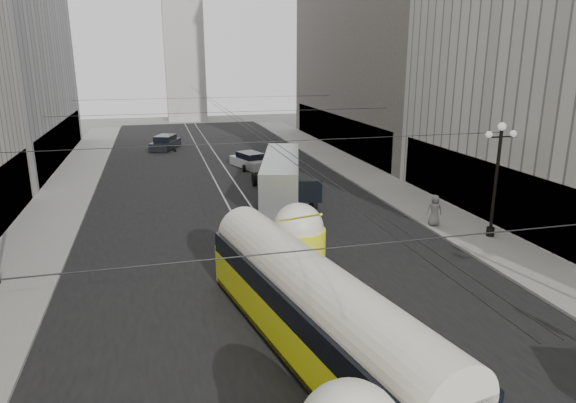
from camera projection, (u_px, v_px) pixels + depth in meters
road at (230, 190)px, 39.37m from camera, size 20.00×85.00×0.02m
sidewalk_left at (69, 188)px, 39.70m from camera, size 4.00×72.00×0.15m
sidewalk_right at (358, 171)px, 45.52m from camera, size 4.00×72.00×0.15m
rail_left at (220, 191)px, 39.19m from camera, size 0.12×85.00×0.04m
rail_right at (240, 190)px, 39.55m from camera, size 0.12×85.00×0.04m
distant_tower at (182, 23)px, 79.55m from camera, size 6.00×6.00×31.36m
lamppost_right_mid at (497, 174)px, 27.90m from camera, size 1.86×0.44×6.37m
catenary at (231, 114)px, 36.86m from camera, size 25.00×72.00×0.23m
streetcar at (314, 309)px, 17.21m from camera, size 5.13×15.79×3.51m
city_bus at (281, 175)px, 36.99m from camera, size 5.54×12.18×2.99m
sedan_white_far at (250, 161)px, 47.12m from camera, size 3.27×4.94×1.44m
sedan_dark_far at (165, 143)px, 56.62m from camera, size 3.63×5.34×1.56m
pedestrian_sidewalk_right at (434, 210)px, 30.45m from camera, size 1.04×0.81×1.87m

